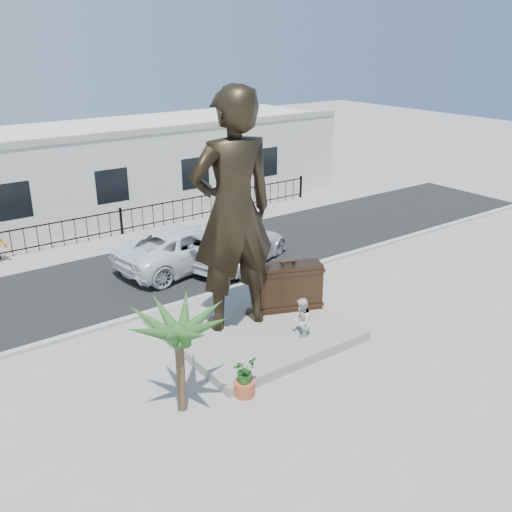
{
  "coord_description": "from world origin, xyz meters",
  "views": [
    {
      "loc": [
        -9.83,
        -11.57,
        8.82
      ],
      "look_at": [
        0.0,
        2.0,
        2.3
      ],
      "focal_mm": 40.0,
      "sensor_mm": 36.0,
      "label": 1
    }
  ],
  "objects_px": {
    "statue": "(233,212)",
    "suitcase": "(288,287)",
    "car_white": "(186,246)",
    "tourist": "(301,322)"
  },
  "relations": [
    {
      "from": "statue",
      "to": "suitcase",
      "type": "relative_size",
      "value": 3.3
    },
    {
      "from": "statue",
      "to": "car_white",
      "type": "xyz_separation_m",
      "value": [
        1.51,
        5.74,
        -3.12
      ]
    },
    {
      "from": "statue",
      "to": "suitcase",
      "type": "xyz_separation_m",
      "value": [
        2.01,
        -0.17,
        -2.87
      ]
    },
    {
      "from": "suitcase",
      "to": "car_white",
      "type": "distance_m",
      "value": 5.93
    },
    {
      "from": "car_white",
      "to": "suitcase",
      "type": "bearing_deg",
      "value": 176.95
    },
    {
      "from": "tourist",
      "to": "car_white",
      "type": "distance_m",
      "value": 7.59
    },
    {
      "from": "suitcase",
      "to": "statue",
      "type": "bearing_deg",
      "value": -163.2
    },
    {
      "from": "suitcase",
      "to": "tourist",
      "type": "bearing_deg",
      "value": -94.39
    },
    {
      "from": "car_white",
      "to": "tourist",
      "type": "bearing_deg",
      "value": 169.71
    },
    {
      "from": "suitcase",
      "to": "tourist",
      "type": "distance_m",
      "value": 1.9
    }
  ]
}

